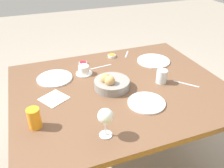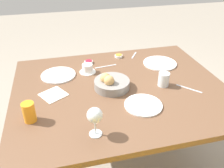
{
  "view_description": "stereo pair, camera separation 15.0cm",
  "coord_description": "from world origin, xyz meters",
  "px_view_note": "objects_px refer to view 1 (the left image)",
  "views": [
    {
      "loc": [
        0.51,
        1.2,
        1.58
      ],
      "look_at": [
        0.06,
        0.0,
        0.8
      ],
      "focal_mm": 38.0,
      "sensor_mm": 36.0,
      "label": 1
    },
    {
      "loc": [
        0.36,
        1.24,
        1.58
      ],
      "look_at": [
        0.06,
        0.0,
        0.8
      ],
      "focal_mm": 38.0,
      "sensor_mm": 36.0,
      "label": 2
    }
  ],
  "objects_px": {
    "plate_near_left": "(153,61)",
    "juice_glass": "(34,118)",
    "fork_silver": "(101,67)",
    "plate_near_right": "(55,78)",
    "bread_basket": "(111,84)",
    "knife_silver": "(186,84)",
    "spoon_coffee": "(127,54)",
    "jam_bowl_honey": "(112,56)",
    "napkin": "(54,99)",
    "plate_far_center": "(146,103)",
    "water_tumbler": "(162,76)",
    "wine_glass": "(105,117)",
    "coffee_cup": "(84,70)",
    "jam_bowl_berry": "(83,63)"
  },
  "relations": [
    {
      "from": "fork_silver",
      "to": "spoon_coffee",
      "type": "xyz_separation_m",
      "value": [
        -0.27,
        -0.14,
        0.0
      ]
    },
    {
      "from": "knife_silver",
      "to": "napkin",
      "type": "bearing_deg",
      "value": -9.18
    },
    {
      "from": "bread_basket",
      "to": "napkin",
      "type": "bearing_deg",
      "value": -1.7
    },
    {
      "from": "fork_silver",
      "to": "plate_near_right",
      "type": "bearing_deg",
      "value": 9.26
    },
    {
      "from": "bread_basket",
      "to": "plate_near_left",
      "type": "xyz_separation_m",
      "value": [
        -0.44,
        -0.25,
        -0.03
      ]
    },
    {
      "from": "plate_near_left",
      "to": "water_tumbler",
      "type": "distance_m",
      "value": 0.32
    },
    {
      "from": "wine_glass",
      "to": "spoon_coffee",
      "type": "distance_m",
      "value": 0.96
    },
    {
      "from": "spoon_coffee",
      "to": "juice_glass",
      "type": "bearing_deg",
      "value": 39.51
    },
    {
      "from": "jam_bowl_berry",
      "to": "knife_silver",
      "type": "distance_m",
      "value": 0.76
    },
    {
      "from": "knife_silver",
      "to": "coffee_cup",
      "type": "bearing_deg",
      "value": -32.19
    },
    {
      "from": "coffee_cup",
      "to": "napkin",
      "type": "bearing_deg",
      "value": 43.68
    },
    {
      "from": "knife_silver",
      "to": "plate_far_center",
      "type": "bearing_deg",
      "value": 16.16
    },
    {
      "from": "plate_far_center",
      "to": "wine_glass",
      "type": "distance_m",
      "value": 0.36
    },
    {
      "from": "bread_basket",
      "to": "knife_silver",
      "type": "height_order",
      "value": "bread_basket"
    },
    {
      "from": "spoon_coffee",
      "to": "bread_basket",
      "type": "bearing_deg",
      "value": 55.83
    },
    {
      "from": "knife_silver",
      "to": "spoon_coffee",
      "type": "xyz_separation_m",
      "value": [
        0.18,
        -0.57,
        0.0
      ]
    },
    {
      "from": "plate_far_center",
      "to": "jam_bowl_berry",
      "type": "distance_m",
      "value": 0.65
    },
    {
      "from": "plate_near_left",
      "to": "juice_glass",
      "type": "height_order",
      "value": "juice_glass"
    },
    {
      "from": "fork_silver",
      "to": "napkin",
      "type": "height_order",
      "value": "napkin"
    },
    {
      "from": "bread_basket",
      "to": "water_tumbler",
      "type": "bearing_deg",
      "value": 172.1
    },
    {
      "from": "plate_near_right",
      "to": "knife_silver",
      "type": "bearing_deg",
      "value": 154.99
    },
    {
      "from": "juice_glass",
      "to": "coffee_cup",
      "type": "relative_size",
      "value": 0.95
    },
    {
      "from": "wine_glass",
      "to": "knife_silver",
      "type": "relative_size",
      "value": 1.17
    },
    {
      "from": "jam_bowl_berry",
      "to": "jam_bowl_honey",
      "type": "xyz_separation_m",
      "value": [
        -0.25,
        -0.05,
        0.0
      ]
    },
    {
      "from": "bread_basket",
      "to": "water_tumbler",
      "type": "relative_size",
      "value": 2.51
    },
    {
      "from": "plate_far_center",
      "to": "spoon_coffee",
      "type": "relative_size",
      "value": 1.95
    },
    {
      "from": "bread_basket",
      "to": "spoon_coffee",
      "type": "height_order",
      "value": "bread_basket"
    },
    {
      "from": "plate_near_left",
      "to": "jam_bowl_honey",
      "type": "distance_m",
      "value": 0.33
    },
    {
      "from": "jam_bowl_berry",
      "to": "jam_bowl_honey",
      "type": "height_order",
      "value": "same"
    },
    {
      "from": "plate_near_right",
      "to": "spoon_coffee",
      "type": "bearing_deg",
      "value": -162.51
    },
    {
      "from": "water_tumbler",
      "to": "coffee_cup",
      "type": "bearing_deg",
      "value": -33.25
    },
    {
      "from": "plate_near_right",
      "to": "spoon_coffee",
      "type": "distance_m",
      "value": 0.65
    },
    {
      "from": "knife_silver",
      "to": "juice_glass",
      "type": "bearing_deg",
      "value": 4.74
    },
    {
      "from": "plate_near_left",
      "to": "napkin",
      "type": "distance_m",
      "value": 0.84
    },
    {
      "from": "fork_silver",
      "to": "knife_silver",
      "type": "xyz_separation_m",
      "value": [
        -0.45,
        0.43,
        0.0
      ]
    },
    {
      "from": "water_tumbler",
      "to": "plate_near_right",
      "type": "bearing_deg",
      "value": -24.17
    },
    {
      "from": "fork_silver",
      "to": "water_tumbler",
      "type": "bearing_deg",
      "value": 130.86
    },
    {
      "from": "plate_far_center",
      "to": "spoon_coffee",
      "type": "xyz_separation_m",
      "value": [
        -0.17,
        -0.67,
        -0.0
      ]
    },
    {
      "from": "coffee_cup",
      "to": "jam_bowl_honey",
      "type": "relative_size",
      "value": 1.83
    },
    {
      "from": "plate_far_center",
      "to": "fork_silver",
      "type": "distance_m",
      "value": 0.54
    },
    {
      "from": "bread_basket",
      "to": "knife_silver",
      "type": "xyz_separation_m",
      "value": [
        -0.48,
        0.12,
        -0.03
      ]
    },
    {
      "from": "jam_bowl_honey",
      "to": "napkin",
      "type": "height_order",
      "value": "jam_bowl_honey"
    },
    {
      "from": "plate_far_center",
      "to": "plate_near_right",
      "type": "bearing_deg",
      "value": -46.24
    },
    {
      "from": "plate_near_left",
      "to": "spoon_coffee",
      "type": "xyz_separation_m",
      "value": [
        0.14,
        -0.19,
        -0.0
      ]
    },
    {
      "from": "plate_far_center",
      "to": "water_tumbler",
      "type": "distance_m",
      "value": 0.27
    },
    {
      "from": "plate_far_center",
      "to": "coffee_cup",
      "type": "xyz_separation_m",
      "value": [
        0.25,
        -0.47,
        0.02
      ]
    },
    {
      "from": "plate_near_right",
      "to": "spoon_coffee",
      "type": "relative_size",
      "value": 2.13
    },
    {
      "from": "knife_silver",
      "to": "spoon_coffee",
      "type": "bearing_deg",
      "value": -72.55
    },
    {
      "from": "bread_basket",
      "to": "knife_silver",
      "type": "relative_size",
      "value": 1.68
    },
    {
      "from": "jam_bowl_berry",
      "to": "jam_bowl_honey",
      "type": "bearing_deg",
      "value": -168.48
    }
  ]
}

